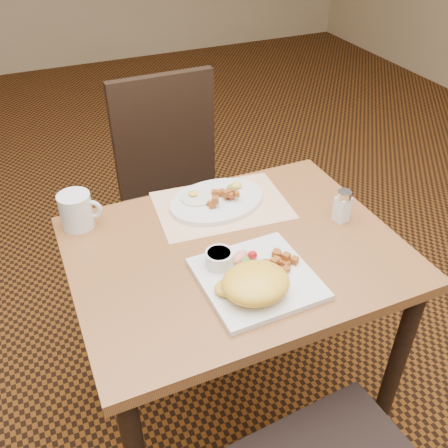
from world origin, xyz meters
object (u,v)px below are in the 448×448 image
table (235,277)px  chair_far (177,187)px  plate_square (257,279)px  plate_oval (217,201)px  salt_shaker (342,206)px  coffee_mug (77,211)px

table → chair_far: (0.05, 0.68, -0.10)m
plate_square → plate_oval: size_ratio=0.92×
plate_oval → salt_shaker: 0.38m
plate_square → salt_shaker: salt_shaker is taller
table → plate_square: bearing=-93.1°
chair_far → coffee_mug: (-0.43, -0.41, 0.26)m
plate_oval → salt_shaker: bearing=-36.6°
plate_square → chair_far: bearing=85.9°
table → plate_square: plate_square is taller
coffee_mug → salt_shaker: bearing=-21.6°
table → chair_far: 0.69m
plate_oval → coffee_mug: size_ratio=2.53×
salt_shaker → chair_far: bearing=112.7°
plate_square → salt_shaker: size_ratio=2.80×
chair_far → plate_oval: chair_far is taller
chair_far → plate_square: 0.86m
coffee_mug → table: bearing=-36.3°
coffee_mug → chair_far: bearing=43.3°
plate_square → plate_oval: bearing=83.2°
plate_oval → table: bearing=-99.2°
table → chair_far: size_ratio=0.93×
table → coffee_mug: 0.50m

